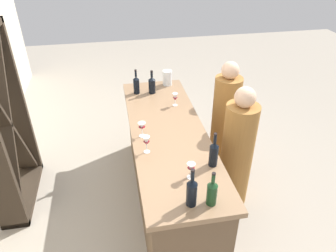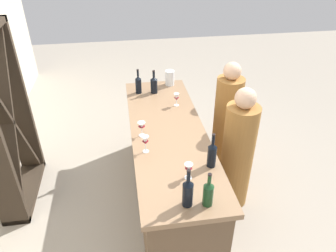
{
  "view_description": "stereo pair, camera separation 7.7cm",
  "coord_description": "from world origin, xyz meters",
  "px_view_note": "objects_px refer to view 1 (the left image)",
  "views": [
    {
      "loc": [
        -2.64,
        0.49,
        2.71
      ],
      "look_at": [
        0.0,
        0.0,
        1.0
      ],
      "focal_mm": 34.24,
      "sensor_mm": 36.0,
      "label": 1
    },
    {
      "loc": [
        -2.65,
        0.42,
        2.71
      ],
      "look_at": [
        0.0,
        0.0,
        1.0
      ],
      "focal_mm": 34.24,
      "sensor_mm": 36.0,
      "label": 2
    }
  ],
  "objects_px": {
    "wine_rack": "(2,126)",
    "wine_bottle_second_right_near_black": "(152,85)",
    "wine_glass_far_left": "(142,127)",
    "wine_bottle_leftmost_olive_green": "(212,192)",
    "water_pitcher": "(167,78)",
    "person_left_guest": "(237,153)",
    "wine_glass_near_right": "(146,142)",
    "person_center_guest": "(225,121)",
    "wine_bottle_second_left_near_black": "(192,192)",
    "wine_bottle_rightmost_near_black": "(136,85)",
    "wine_bottle_center_near_black": "(214,153)",
    "wine_glass_near_center": "(191,168)",
    "wine_glass_near_left": "(175,98)"
  },
  "relations": [
    {
      "from": "wine_rack",
      "to": "wine_bottle_second_right_near_black",
      "type": "xyz_separation_m",
      "value": [
        0.48,
        -1.61,
        0.1
      ]
    },
    {
      "from": "wine_bottle_second_right_near_black",
      "to": "wine_glass_far_left",
      "type": "bearing_deg",
      "value": 165.98
    },
    {
      "from": "wine_bottle_leftmost_olive_green",
      "to": "wine_glass_far_left",
      "type": "bearing_deg",
      "value": 22.24
    },
    {
      "from": "wine_glass_far_left",
      "to": "water_pitcher",
      "type": "bearing_deg",
      "value": -22.25
    },
    {
      "from": "wine_bottle_leftmost_olive_green",
      "to": "wine_bottle_second_right_near_black",
      "type": "distance_m",
      "value": 1.89
    },
    {
      "from": "water_pitcher",
      "to": "person_left_guest",
      "type": "relative_size",
      "value": 0.13
    },
    {
      "from": "wine_glass_near_right",
      "to": "person_left_guest",
      "type": "bearing_deg",
      "value": -78.38
    },
    {
      "from": "person_left_guest",
      "to": "person_center_guest",
      "type": "distance_m",
      "value": 0.64
    },
    {
      "from": "wine_glass_near_right",
      "to": "wine_bottle_second_right_near_black",
      "type": "bearing_deg",
      "value": -10.49
    },
    {
      "from": "wine_bottle_second_right_near_black",
      "to": "wine_glass_near_right",
      "type": "height_order",
      "value": "wine_bottle_second_right_near_black"
    },
    {
      "from": "wine_bottle_second_left_near_black",
      "to": "wine_glass_far_left",
      "type": "height_order",
      "value": "wine_bottle_second_left_near_black"
    },
    {
      "from": "wine_rack",
      "to": "wine_bottle_leftmost_olive_green",
      "type": "bearing_deg",
      "value": -128.17
    },
    {
      "from": "water_pitcher",
      "to": "wine_bottle_rightmost_near_black",
      "type": "bearing_deg",
      "value": 112.65
    },
    {
      "from": "wine_bottle_leftmost_olive_green",
      "to": "wine_bottle_rightmost_near_black",
      "type": "xyz_separation_m",
      "value": [
        1.91,
        0.36,
        0.01
      ]
    },
    {
      "from": "wine_bottle_leftmost_olive_green",
      "to": "wine_bottle_center_near_black",
      "type": "relative_size",
      "value": 0.89
    },
    {
      "from": "person_center_guest",
      "to": "wine_glass_near_right",
      "type": "bearing_deg",
      "value": 48.11
    },
    {
      "from": "water_pitcher",
      "to": "person_left_guest",
      "type": "xyz_separation_m",
      "value": [
        -1.17,
        -0.53,
        -0.39
      ]
    },
    {
      "from": "wine_bottle_second_left_near_black",
      "to": "wine_bottle_second_right_near_black",
      "type": "distance_m",
      "value": 1.87
    },
    {
      "from": "wine_bottle_second_left_near_black",
      "to": "wine_glass_near_center",
      "type": "height_order",
      "value": "wine_bottle_second_left_near_black"
    },
    {
      "from": "wine_bottle_leftmost_olive_green",
      "to": "wine_bottle_rightmost_near_black",
      "type": "height_order",
      "value": "wine_bottle_rightmost_near_black"
    },
    {
      "from": "wine_glass_near_center",
      "to": "water_pitcher",
      "type": "xyz_separation_m",
      "value": [
        1.78,
        -0.14,
        -0.01
      ]
    },
    {
      "from": "wine_bottle_second_left_near_black",
      "to": "wine_bottle_center_near_black",
      "type": "bearing_deg",
      "value": -35.71
    },
    {
      "from": "wine_bottle_center_near_black",
      "to": "wine_bottle_second_left_near_black",
      "type": "bearing_deg",
      "value": 144.29
    },
    {
      "from": "wine_glass_near_left",
      "to": "wine_glass_near_right",
      "type": "relative_size",
      "value": 0.9
    },
    {
      "from": "wine_glass_far_left",
      "to": "wine_rack",
      "type": "bearing_deg",
      "value": 72.81
    },
    {
      "from": "wine_bottle_center_near_black",
      "to": "wine_bottle_second_right_near_black",
      "type": "height_order",
      "value": "wine_bottle_center_near_black"
    },
    {
      "from": "wine_rack",
      "to": "wine_glass_near_right",
      "type": "xyz_separation_m",
      "value": [
        -0.69,
        -1.4,
        0.1
      ]
    },
    {
      "from": "wine_bottle_center_near_black",
      "to": "water_pitcher",
      "type": "xyz_separation_m",
      "value": [
        1.66,
        0.09,
        -0.03
      ]
    },
    {
      "from": "water_pitcher",
      "to": "wine_glass_far_left",
      "type": "bearing_deg",
      "value": 157.75
    },
    {
      "from": "water_pitcher",
      "to": "wine_bottle_center_near_black",
      "type": "bearing_deg",
      "value": -176.89
    },
    {
      "from": "wine_glass_far_left",
      "to": "person_left_guest",
      "type": "relative_size",
      "value": 0.11
    },
    {
      "from": "wine_bottle_center_near_black",
      "to": "wine_bottle_rightmost_near_black",
      "type": "relative_size",
      "value": 1.07
    },
    {
      "from": "wine_bottle_second_left_near_black",
      "to": "wine_glass_near_left",
      "type": "distance_m",
      "value": 1.52
    },
    {
      "from": "wine_bottle_leftmost_olive_green",
      "to": "person_left_guest",
      "type": "distance_m",
      "value": 1.16
    },
    {
      "from": "wine_bottle_leftmost_olive_green",
      "to": "wine_glass_near_left",
      "type": "xyz_separation_m",
      "value": [
        1.52,
        -0.04,
        -0.01
      ]
    },
    {
      "from": "wine_bottle_rightmost_near_black",
      "to": "wine_glass_near_left",
      "type": "relative_size",
      "value": 2.03
    },
    {
      "from": "water_pitcher",
      "to": "wine_bottle_second_left_near_black",
      "type": "bearing_deg",
      "value": 174.4
    },
    {
      "from": "wine_bottle_leftmost_olive_green",
      "to": "wine_bottle_second_left_near_black",
      "type": "height_order",
      "value": "wine_bottle_second_left_near_black"
    },
    {
      "from": "wine_bottle_rightmost_near_black",
      "to": "person_center_guest",
      "type": "relative_size",
      "value": 0.21
    },
    {
      "from": "wine_bottle_leftmost_olive_green",
      "to": "wine_glass_far_left",
      "type": "relative_size",
      "value": 1.92
    },
    {
      "from": "wine_bottle_rightmost_near_black",
      "to": "water_pitcher",
      "type": "bearing_deg",
      "value": -67.35
    },
    {
      "from": "wine_glass_far_left",
      "to": "wine_bottle_center_near_black",
      "type": "bearing_deg",
      "value": -135.31
    },
    {
      "from": "wine_bottle_second_left_near_black",
      "to": "wine_bottle_rightmost_near_black",
      "type": "height_order",
      "value": "wine_bottle_second_left_near_black"
    },
    {
      "from": "wine_bottle_rightmost_near_black",
      "to": "wine_glass_far_left",
      "type": "bearing_deg",
      "value": 177.43
    },
    {
      "from": "wine_glass_near_left",
      "to": "person_left_guest",
      "type": "xyz_separation_m",
      "value": [
        -0.61,
        -0.55,
        -0.4
      ]
    },
    {
      "from": "wine_bottle_second_left_near_black",
      "to": "person_left_guest",
      "type": "bearing_deg",
      "value": -39.5
    },
    {
      "from": "wine_bottle_rightmost_near_black",
      "to": "person_left_guest",
      "type": "xyz_separation_m",
      "value": [
        -1.0,
        -0.95,
        -0.41
      ]
    },
    {
      "from": "wine_rack",
      "to": "person_left_guest",
      "type": "xyz_separation_m",
      "value": [
        -0.49,
        -2.37,
        -0.31
      ]
    },
    {
      "from": "wine_glass_far_left",
      "to": "wine_bottle_second_right_near_black",
      "type": "bearing_deg",
      "value": -14.02
    },
    {
      "from": "person_center_guest",
      "to": "wine_bottle_center_near_black",
      "type": "bearing_deg",
      "value": 74.73
    }
  ]
}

